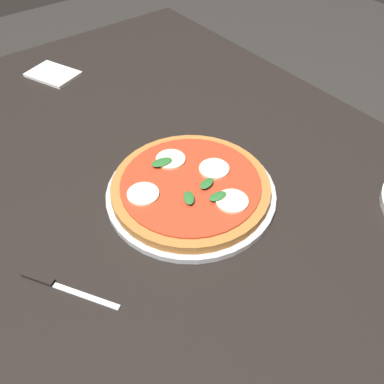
# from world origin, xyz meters

# --- Properties ---
(ground_plane) EXTENTS (6.00, 6.00, 0.00)m
(ground_plane) POSITION_xyz_m (0.00, 0.00, 0.00)
(ground_plane) COLOR #2D2B28
(dining_table) EXTENTS (1.56, 0.94, 0.74)m
(dining_table) POSITION_xyz_m (0.00, 0.00, 0.65)
(dining_table) COLOR black
(dining_table) RESTS_ON ground_plane
(serving_tray) EXTENTS (0.32, 0.32, 0.01)m
(serving_tray) POSITION_xyz_m (-0.00, 0.03, 0.74)
(serving_tray) COLOR silver
(serving_tray) RESTS_ON dining_table
(pizza) EXTENTS (0.30, 0.30, 0.03)m
(pizza) POSITION_xyz_m (0.00, 0.03, 0.76)
(pizza) COLOR #B27033
(pizza) RESTS_ON serving_tray
(napkin) EXTENTS (0.15, 0.13, 0.01)m
(napkin) POSITION_xyz_m (0.59, 0.05, 0.74)
(napkin) COLOR white
(napkin) RESTS_ON dining_table
(knife) EXTENTS (0.15, 0.10, 0.01)m
(knife) POSITION_xyz_m (-0.03, 0.32, 0.74)
(knife) COLOR black
(knife) RESTS_ON dining_table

